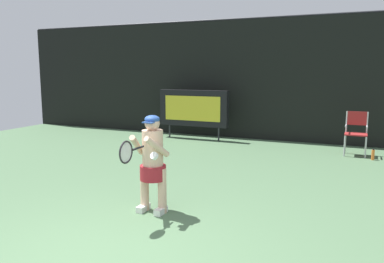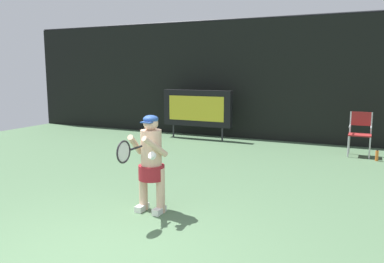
{
  "view_description": "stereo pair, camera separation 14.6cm",
  "coord_description": "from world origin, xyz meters",
  "px_view_note": "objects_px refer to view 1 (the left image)",
  "views": [
    {
      "loc": [
        2.52,
        -3.2,
        2.11
      ],
      "look_at": [
        -0.16,
        2.93,
        1.05
      ],
      "focal_mm": 36.58,
      "sensor_mm": 36.0,
      "label": 1
    },
    {
      "loc": [
        2.65,
        -3.14,
        2.11
      ],
      "look_at": [
        -0.16,
        2.93,
        1.05
      ],
      "focal_mm": 36.58,
      "sensor_mm": 36.0,
      "label": 2
    }
  ],
  "objects_px": {
    "scoreboard": "(193,108)",
    "tennis_racket": "(127,152)",
    "water_bottle": "(373,155)",
    "umpire_chair": "(356,131)",
    "tennis_player": "(152,160)"
  },
  "relations": [
    {
      "from": "scoreboard",
      "to": "tennis_racket",
      "type": "xyz_separation_m",
      "value": [
        1.89,
        -6.6,
        0.08
      ]
    },
    {
      "from": "water_bottle",
      "to": "tennis_racket",
      "type": "distance_m",
      "value": 6.54
    },
    {
      "from": "umpire_chair",
      "to": "tennis_racket",
      "type": "relative_size",
      "value": 1.79
    },
    {
      "from": "scoreboard",
      "to": "tennis_player",
      "type": "bearing_deg",
      "value": -72.09
    },
    {
      "from": "tennis_player",
      "to": "tennis_racket",
      "type": "xyz_separation_m",
      "value": [
        -0.05,
        -0.6,
        0.24
      ]
    },
    {
      "from": "scoreboard",
      "to": "umpire_chair",
      "type": "height_order",
      "value": "scoreboard"
    },
    {
      "from": "umpire_chair",
      "to": "tennis_player",
      "type": "height_order",
      "value": "tennis_player"
    },
    {
      "from": "umpire_chair",
      "to": "water_bottle",
      "type": "bearing_deg",
      "value": -46.52
    },
    {
      "from": "water_bottle",
      "to": "tennis_racket",
      "type": "bearing_deg",
      "value": -118.99
    },
    {
      "from": "tennis_racket",
      "to": "scoreboard",
      "type": "bearing_deg",
      "value": 91.52
    },
    {
      "from": "scoreboard",
      "to": "water_bottle",
      "type": "height_order",
      "value": "scoreboard"
    },
    {
      "from": "scoreboard",
      "to": "tennis_racket",
      "type": "bearing_deg",
      "value": -74.01
    },
    {
      "from": "umpire_chair",
      "to": "tennis_racket",
      "type": "distance_m",
      "value": 6.69
    },
    {
      "from": "scoreboard",
      "to": "tennis_racket",
      "type": "relative_size",
      "value": 3.65
    },
    {
      "from": "water_bottle",
      "to": "scoreboard",
      "type": "bearing_deg",
      "value": 169.42
    }
  ]
}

